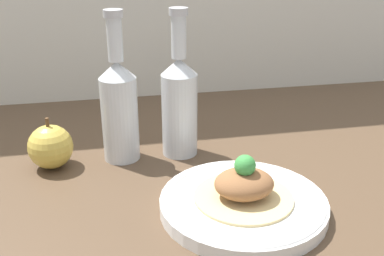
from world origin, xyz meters
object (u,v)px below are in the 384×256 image
at_px(plate, 243,203).
at_px(apple, 51,147).
at_px(plated_food, 244,185).
at_px(cider_bottle_right, 179,102).
at_px(cider_bottle_left, 119,106).

relative_size(plate, apple, 2.67).
height_order(plated_food, cider_bottle_right, cider_bottle_right).
relative_size(plate, cider_bottle_left, 0.92).
distance_m(plated_food, apple, 0.34).
bearing_deg(apple, plate, -34.82).
relative_size(cider_bottle_left, cider_bottle_right, 1.00).
xyz_separation_m(plate, cider_bottle_right, (-0.06, 0.21, 0.09)).
xyz_separation_m(cider_bottle_right, apple, (-0.22, -0.01, -0.06)).
relative_size(plate, cider_bottle_right, 0.92).
height_order(plated_food, cider_bottle_left, cider_bottle_left).
bearing_deg(plated_food, cider_bottle_right, 105.07).
distance_m(plate, apple, 0.34).
xyz_separation_m(cider_bottle_left, apple, (-0.12, -0.01, -0.06)).
distance_m(cider_bottle_left, apple, 0.13).
relative_size(cider_bottle_right, apple, 2.89).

